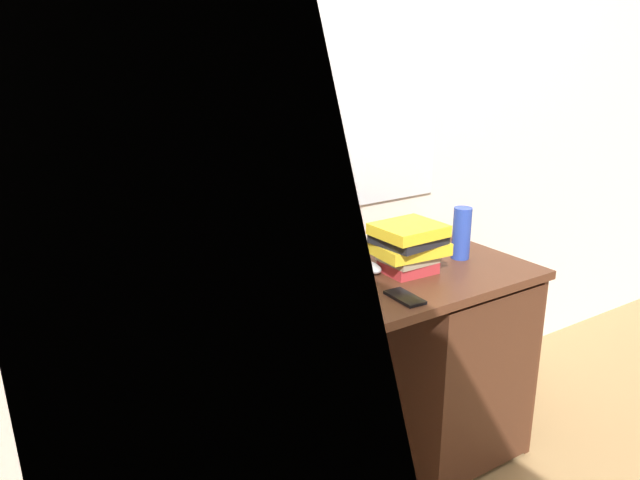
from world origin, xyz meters
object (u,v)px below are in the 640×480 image
Objects in this scene: computer_mouse at (370,267)px; keyboard at (263,258)px; desk at (415,355)px; water_bottle at (462,233)px; mug at (159,316)px; laptop at (272,195)px; cell_phone at (405,297)px; book_stack_tall at (285,249)px; book_stack_side at (408,245)px; book_stack_keyboard_riser at (263,284)px.

keyboard is at bearing -171.94° from computer_mouse.
desk is 0.47m from water_bottle.
laptop is at bearing 23.25° from mug.
laptop is at bearing 151.08° from computer_mouse.
water_bottle reaches higher than mug.
water_bottle reaches higher than cell_phone.
computer_mouse is 0.55× the size of water_bottle.
desk is 5.79× the size of book_stack_tall.
book_stack_tall reaches higher than desk.
laptop is at bearing 153.97° from desk.
desk is 1.00m from mug.
book_stack_side reaches higher than keyboard.
laptop is at bearing 92.01° from book_stack_tall.
book_stack_side is at bearing 50.43° from cell_phone.
computer_mouse is at bearing 144.50° from book_stack_side.
book_stack_tall is 0.66m from water_bottle.
computer_mouse is 0.37m from water_bottle.
desk is 14.74× the size of computer_mouse.
water_bottle is at bearing -10.42° from computer_mouse.
computer_mouse is (0.44, 0.06, -0.06)m from book_stack_keyboard_riser.
mug reaches higher than desk.
book_stack_tall is at bearing -87.99° from laptop.
mug is (-0.47, -0.20, -0.23)m from laptop.
book_stack_side is 0.49m from laptop.
laptop reaches higher than book_stack_side.
cell_phone is at bearing -133.07° from book_stack_side.
water_bottle reaches higher than book_stack_side.
laptop is (-0.45, 0.22, 0.61)m from desk.
book_stack_tall is 0.63× the size of keyboard.
book_stack_tall is 0.18m from laptop.
computer_mouse is (0.45, 0.06, -0.14)m from keyboard.
book_stack_tall is 0.50m from mug.
book_stack_keyboard_riser is 0.61× the size of keyboard.
desk is 6.07× the size of book_stack_side.
book_stack_tall is 2.11× the size of mug.
book_stack_side is 0.26m from water_bottle.
water_bottle is at bearing -1.01° from mug.
book_stack_side is 2.02× the size of mug.
desk is at bearing -20.77° from computer_mouse.
book_stack_tall is at bearing 42.41° from book_stack_keyboard_riser.
mug is 0.67× the size of water_bottle.
desk is at bearing 42.57° from cell_phone.
cell_phone is at bearing -102.09° from computer_mouse.
book_stack_side is at bearing -22.62° from book_stack_tall.
desk is 6.02× the size of book_stack_keyboard_riser.
book_stack_side is at bearing -35.50° from computer_mouse.
book_stack_tall reaches higher than computer_mouse.
mug is at bearing 175.39° from keyboard.
mug is at bearing 177.27° from book_stack_keyboard_riser.
book_stack_tall is 0.23m from keyboard.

